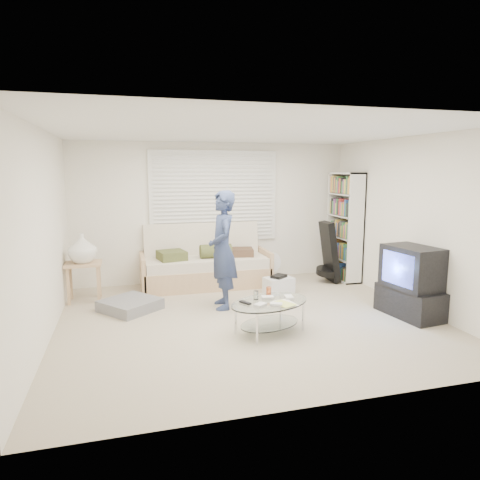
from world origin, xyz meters
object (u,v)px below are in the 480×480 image
object	(u,v)px
futon_sofa	(205,266)
coffee_table	(270,307)
bookshelf	(344,227)
tv_unit	(411,283)

from	to	relation	value
futon_sofa	coffee_table	bearing A→B (deg)	-81.44
bookshelf	tv_unit	size ratio (longest dim) A/B	2.01
bookshelf	coffee_table	size ratio (longest dim) A/B	1.58
bookshelf	tv_unit	distance (m)	2.17
coffee_table	tv_unit	bearing A→B (deg)	2.12
futon_sofa	tv_unit	size ratio (longest dim) A/B	2.25
tv_unit	coffee_table	distance (m)	2.08
futon_sofa	bookshelf	bearing A→B (deg)	-4.89
futon_sofa	bookshelf	distance (m)	2.65
bookshelf	coffee_table	bearing A→B (deg)	-135.21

